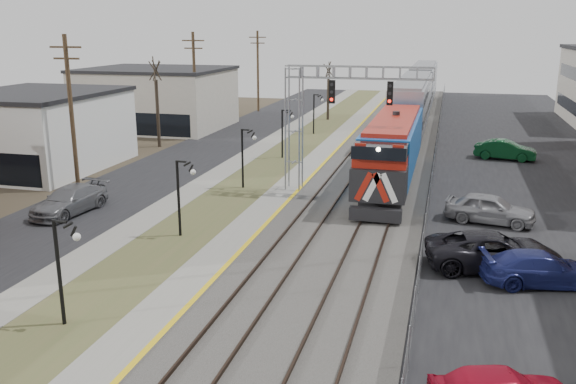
% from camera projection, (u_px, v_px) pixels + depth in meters
% --- Properties ---
extents(street_west, '(7.00, 120.00, 0.04)m').
position_uv_depth(street_west, '(183.00, 161.00, 49.02)').
color(street_west, black).
rests_on(street_west, ground).
extents(sidewalk, '(2.00, 120.00, 0.08)m').
position_uv_depth(sidewalk, '(236.00, 163.00, 47.91)').
color(sidewalk, gray).
rests_on(sidewalk, ground).
extents(grass_median, '(4.00, 120.00, 0.06)m').
position_uv_depth(grass_median, '(272.00, 166.00, 47.18)').
color(grass_median, '#4A532C').
rests_on(grass_median, ground).
extents(platform, '(2.00, 120.00, 0.24)m').
position_uv_depth(platform, '(310.00, 167.00, 46.43)').
color(platform, gray).
rests_on(platform, ground).
extents(ballast_bed, '(8.00, 120.00, 0.20)m').
position_uv_depth(ballast_bed, '(376.00, 171.00, 45.21)').
color(ballast_bed, '#595651').
rests_on(ballast_bed, ground).
extents(parking_lot, '(16.00, 120.00, 0.04)m').
position_uv_depth(parking_lot, '(548.00, 182.00, 42.29)').
color(parking_lot, black).
rests_on(parking_lot, ground).
extents(platform_edge, '(0.24, 120.00, 0.01)m').
position_uv_depth(platform_edge, '(321.00, 166.00, 46.18)').
color(platform_edge, gold).
rests_on(platform_edge, platform).
extents(track_near, '(1.58, 120.00, 0.15)m').
position_uv_depth(track_near, '(349.00, 167.00, 45.65)').
color(track_near, '#2D2119').
rests_on(track_near, ballast_bed).
extents(track_far, '(1.58, 120.00, 0.15)m').
position_uv_depth(track_far, '(396.00, 170.00, 44.79)').
color(track_far, '#2D2119').
rests_on(track_far, ballast_bed).
extents(train, '(3.00, 63.05, 5.33)m').
position_uv_depth(train, '(414.00, 103.00, 62.76)').
color(train, blue).
rests_on(train, ground).
extents(signal_gantry, '(9.00, 1.07, 8.15)m').
position_uv_depth(signal_gantry, '(321.00, 107.00, 37.91)').
color(signal_gantry, gray).
rests_on(signal_gantry, ground).
extents(lampposts, '(0.14, 62.14, 4.00)m').
position_uv_depth(lampposts, '(181.00, 198.00, 31.06)').
color(lampposts, black).
rests_on(lampposts, ground).
extents(utility_poles, '(0.28, 80.28, 10.00)m').
position_uv_depth(utility_poles, '(72.00, 114.00, 39.11)').
color(utility_poles, '#4C3823').
rests_on(utility_poles, ground).
extents(fence, '(0.04, 120.00, 1.60)m').
position_uv_depth(fence, '(434.00, 165.00, 44.00)').
color(fence, gray).
rests_on(fence, ground).
extents(bare_trees, '(12.30, 42.30, 5.95)m').
position_uv_depth(bare_trees, '(188.00, 120.00, 52.26)').
color(bare_trees, '#382D23').
rests_on(bare_trees, ground).
extents(car_lot_c, '(6.29, 3.79, 1.64)m').
position_uv_depth(car_lot_c, '(494.00, 252.00, 26.84)').
color(car_lot_c, black).
rests_on(car_lot_c, ground).
extents(car_lot_d, '(5.20, 3.05, 1.41)m').
position_uv_depth(car_lot_d, '(541.00, 269.00, 25.21)').
color(car_lot_d, navy).
rests_on(car_lot_d, ground).
extents(car_lot_e, '(5.04, 2.77, 1.63)m').
position_uv_depth(car_lot_e, '(490.00, 209.00, 33.18)').
color(car_lot_e, gray).
rests_on(car_lot_e, ground).
extents(car_lot_f, '(4.97, 2.39, 1.57)m').
position_uv_depth(car_lot_f, '(505.00, 150.00, 49.18)').
color(car_lot_f, '#0C3C1C').
rests_on(car_lot_f, ground).
extents(car_street_b, '(2.69, 5.46, 1.53)m').
position_uv_depth(car_street_b, '(70.00, 201.00, 34.95)').
color(car_street_b, slate).
rests_on(car_street_b, ground).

